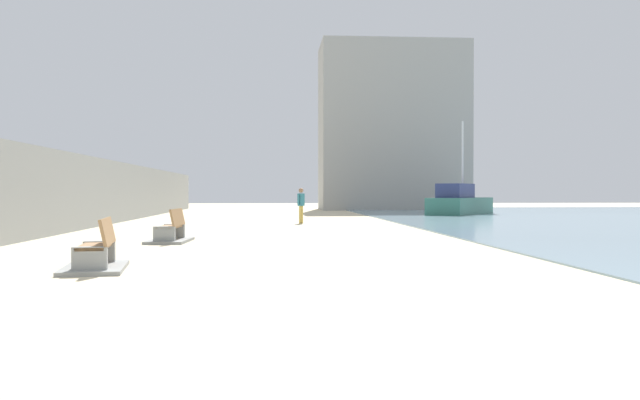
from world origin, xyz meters
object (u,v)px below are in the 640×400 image
Objects in this scene: bench_near at (96,258)px; person_walking at (301,203)px; bench_far at (171,234)px; boat_distant at (460,203)px.

person_walking reaches higher than bench_near.
bench_near and bench_far have the same top height.
boat_distant is at bearing 46.09° from person_walking.
boat_distant is at bearing 56.22° from bench_far.
bench_near is 7.04m from bench_far.
bench_far is 26.95m from boat_distant.
bench_far is at bearing -123.78° from boat_distant.
bench_near is at bearing -117.50° from boat_distant.
boat_distant reaches higher than person_walking.
person_walking is at bearing -133.91° from boat_distant.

